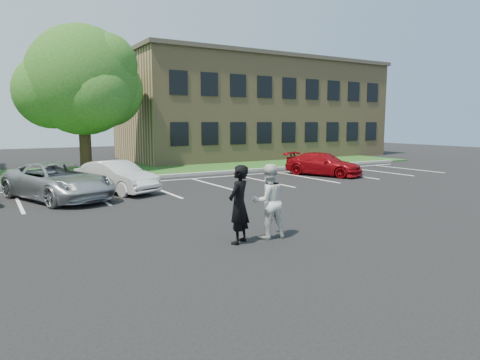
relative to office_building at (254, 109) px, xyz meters
name	(u,v)px	position (x,y,z in m)	size (l,w,h in m)	color
ground_plane	(258,227)	(-14.00, -21.99, -4.16)	(90.00, 90.00, 0.00)	black
curb	(132,178)	(-14.00, -9.99, -4.08)	(40.00, 0.30, 0.15)	gray
grass_strip	(113,171)	(-14.00, -5.99, -4.12)	(44.00, 8.00, 0.08)	#224919
stall_lines	(180,185)	(-12.60, -13.04, -4.15)	(34.00, 5.36, 0.01)	white
office_building	(254,109)	(0.00, 0.00, 0.00)	(22.40, 10.40, 8.30)	#998156
tree	(83,83)	(-15.11, -4.26, 1.19)	(7.80, 7.20, 8.80)	black
man_black_suit	(239,204)	(-15.29, -23.09, -3.18)	(0.71, 0.47, 1.95)	black
man_white_shirt	(268,201)	(-14.39, -23.05, -3.20)	(0.94, 0.73, 1.92)	silver
car_silver_minivan	(58,181)	(-18.19, -14.30, -3.44)	(2.40, 5.20, 1.45)	#B0B3B8
car_white_sedan	(116,177)	(-15.81, -13.77, -3.49)	(1.42, 4.08, 1.34)	silver
car_red_compact	(323,164)	(-4.18, -13.76, -3.52)	(1.79, 4.40, 1.28)	#98080F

